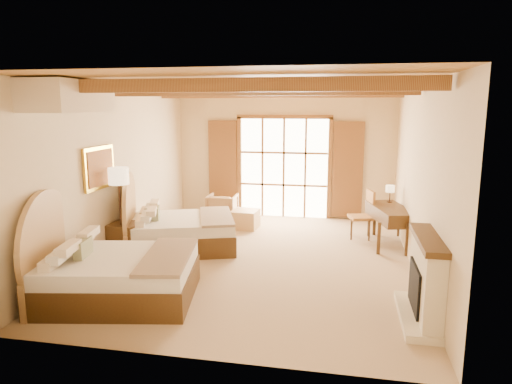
% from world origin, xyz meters
% --- Properties ---
extents(floor, '(7.00, 7.00, 0.00)m').
position_xyz_m(floor, '(0.00, 0.00, 0.00)').
color(floor, tan).
rests_on(floor, ground).
extents(wall_back, '(5.50, 0.00, 5.50)m').
position_xyz_m(wall_back, '(0.00, 3.50, 1.60)').
color(wall_back, beige).
rests_on(wall_back, ground).
extents(wall_left, '(0.00, 7.00, 7.00)m').
position_xyz_m(wall_left, '(-2.75, 0.00, 1.60)').
color(wall_left, beige).
rests_on(wall_left, ground).
extents(wall_right, '(0.00, 7.00, 7.00)m').
position_xyz_m(wall_right, '(2.75, 0.00, 1.60)').
color(wall_right, beige).
rests_on(wall_right, ground).
extents(ceiling, '(7.00, 7.00, 0.00)m').
position_xyz_m(ceiling, '(0.00, 0.00, 3.20)').
color(ceiling, '#B07831').
rests_on(ceiling, ground).
extents(ceiling_beams, '(5.39, 4.60, 0.18)m').
position_xyz_m(ceiling_beams, '(0.00, 0.00, 3.08)').
color(ceiling_beams, olive).
rests_on(ceiling_beams, ceiling).
extents(french_doors, '(3.95, 0.08, 2.60)m').
position_xyz_m(french_doors, '(0.00, 3.44, 1.25)').
color(french_doors, white).
rests_on(french_doors, ground).
extents(fireplace, '(0.46, 1.40, 1.16)m').
position_xyz_m(fireplace, '(2.60, -2.00, 0.51)').
color(fireplace, beige).
rests_on(fireplace, ground).
extents(painting, '(0.06, 0.95, 0.75)m').
position_xyz_m(painting, '(-2.70, -0.75, 1.75)').
color(painting, gold).
rests_on(painting, wall_left).
extents(canopy_valance, '(0.70, 1.40, 0.45)m').
position_xyz_m(canopy_valance, '(-2.40, -2.00, 2.95)').
color(canopy_valance, beige).
rests_on(canopy_valance, ceiling).
extents(bed_near, '(2.43, 1.99, 1.43)m').
position_xyz_m(bed_near, '(-1.86, -2.14, 0.43)').
color(bed_near, '#483314').
rests_on(bed_near, floor).
extents(bed_far, '(2.55, 2.15, 1.37)m').
position_xyz_m(bed_far, '(-1.80, 0.36, 0.41)').
color(bed_far, '#483314').
rests_on(bed_far, floor).
extents(nightstand, '(0.62, 0.62, 0.66)m').
position_xyz_m(nightstand, '(-2.47, -0.38, 0.33)').
color(nightstand, '#483314').
rests_on(nightstand, floor).
extents(floor_lamp, '(0.36, 0.36, 1.72)m').
position_xyz_m(floor_lamp, '(-2.50, -0.47, 1.46)').
color(floor_lamp, '#382318').
rests_on(floor_lamp, floor).
extents(armchair, '(0.72, 0.74, 0.65)m').
position_xyz_m(armchair, '(-1.45, 2.76, 0.33)').
color(armchair, '#A97F52').
rests_on(armchair, floor).
extents(ottoman, '(0.63, 0.63, 0.43)m').
position_xyz_m(ottoman, '(-0.72, 2.12, 0.21)').
color(ottoman, tan).
rests_on(ottoman, floor).
extents(desk, '(0.98, 1.58, 0.79)m').
position_xyz_m(desk, '(2.47, 1.41, 0.42)').
color(desk, '#483314').
rests_on(desk, floor).
extents(desk_chair, '(0.57, 0.56, 1.04)m').
position_xyz_m(desk_chair, '(1.92, 1.78, 0.32)').
color(desk_chair, '#A57435').
rests_on(desk_chair, floor).
extents(desk_lamp, '(0.18, 0.18, 0.37)m').
position_xyz_m(desk_lamp, '(2.49, 1.91, 1.07)').
color(desk_lamp, '#382318').
rests_on(desk_lamp, desk).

